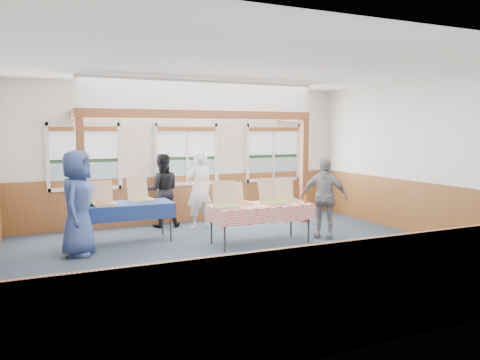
% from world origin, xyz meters
% --- Properties ---
extents(floor, '(8.00, 8.00, 0.00)m').
position_xyz_m(floor, '(0.00, 0.00, 0.00)').
color(floor, '#252F3D').
rests_on(floor, ground).
extents(ceiling, '(8.00, 8.00, 0.00)m').
position_xyz_m(ceiling, '(0.00, 0.00, 3.20)').
color(ceiling, white).
rests_on(ceiling, wall_back).
extents(wall_back, '(8.00, 0.00, 8.00)m').
position_xyz_m(wall_back, '(0.00, 3.50, 1.60)').
color(wall_back, silver).
rests_on(wall_back, floor).
extents(wall_front, '(8.00, 0.00, 8.00)m').
position_xyz_m(wall_front, '(0.00, -3.50, 1.60)').
color(wall_front, silver).
rests_on(wall_front, floor).
extents(wall_right, '(0.00, 8.00, 8.00)m').
position_xyz_m(wall_right, '(4.00, 0.00, 1.60)').
color(wall_right, silver).
rests_on(wall_right, floor).
extents(wainscot_back, '(7.98, 0.05, 1.10)m').
position_xyz_m(wainscot_back, '(0.00, 3.48, 0.55)').
color(wainscot_back, brown).
rests_on(wainscot_back, floor).
extents(wainscot_front, '(7.98, 0.05, 1.10)m').
position_xyz_m(wainscot_front, '(0.00, -3.48, 0.55)').
color(wainscot_front, brown).
rests_on(wainscot_front, floor).
extents(wainscot_right, '(0.05, 6.98, 1.10)m').
position_xyz_m(wainscot_right, '(3.98, 0.00, 0.55)').
color(wainscot_right, brown).
rests_on(wainscot_right, floor).
extents(window_left, '(1.56, 0.10, 1.46)m').
position_xyz_m(window_left, '(-2.30, 3.46, 1.68)').
color(window_left, silver).
rests_on(window_left, wall_back).
extents(window_mid, '(1.56, 0.10, 1.46)m').
position_xyz_m(window_mid, '(0.00, 3.46, 1.68)').
color(window_mid, silver).
rests_on(window_mid, wall_back).
extents(window_right, '(1.56, 0.10, 1.46)m').
position_xyz_m(window_right, '(2.30, 3.46, 1.68)').
color(window_right, silver).
rests_on(window_right, wall_back).
extents(post_left, '(0.15, 0.15, 2.40)m').
position_xyz_m(post_left, '(-2.50, 2.30, 1.20)').
color(post_left, '#622F15').
rests_on(post_left, floor).
extents(post_right, '(0.15, 0.15, 2.40)m').
position_xyz_m(post_right, '(2.50, 2.30, 1.20)').
color(post_right, '#622F15').
rests_on(post_right, floor).
extents(cross_beam, '(5.15, 0.18, 0.18)m').
position_xyz_m(cross_beam, '(0.00, 2.30, 2.49)').
color(cross_beam, '#622F15').
rests_on(cross_beam, post_left).
extents(table_left, '(1.92, 1.12, 0.76)m').
position_xyz_m(table_left, '(-1.73, 2.01, 0.70)').
color(table_left, '#2F2F2F').
rests_on(table_left, floor).
extents(table_right, '(1.96, 0.92, 0.76)m').
position_xyz_m(table_right, '(0.60, 0.80, 0.70)').
color(table_right, '#2F2F2F').
rests_on(table_right, floor).
extents(pizza_box_a, '(0.44, 0.53, 0.45)m').
position_xyz_m(pizza_box_a, '(-2.14, 1.90, 0.82)').
color(pizza_box_a, tan).
rests_on(pizza_box_a, table_left).
extents(pizza_box_b, '(0.47, 0.56, 0.46)m').
position_xyz_m(pizza_box_b, '(-1.39, 2.17, 0.83)').
color(pizza_box_b, tan).
rests_on(pizza_box_b, table_left).
extents(pizza_box_c, '(0.52, 0.60, 0.47)m').
position_xyz_m(pizza_box_c, '(-0.15, 0.70, 0.83)').
color(pizza_box_c, tan).
rests_on(pizza_box_c, table_right).
extents(pizza_box_d, '(0.42, 0.49, 0.40)m').
position_xyz_m(pizza_box_d, '(0.24, 0.99, 0.82)').
color(pizza_box_d, tan).
rests_on(pizza_box_d, table_right).
extents(pizza_box_e, '(0.47, 0.55, 0.45)m').
position_xyz_m(pizza_box_e, '(0.84, 0.72, 0.83)').
color(pizza_box_e, tan).
rests_on(pizza_box_e, table_right).
extents(pizza_box_f, '(0.47, 0.54, 0.42)m').
position_xyz_m(pizza_box_f, '(1.25, 0.94, 0.82)').
color(pizza_box_f, tan).
rests_on(pizza_box_f, table_right).
extents(veggie_tray, '(0.37, 0.37, 0.09)m').
position_xyz_m(veggie_tray, '(-2.48, 2.01, 0.79)').
color(veggie_tray, black).
rests_on(veggie_tray, table_left).
extents(drink_glass, '(0.07, 0.07, 0.15)m').
position_xyz_m(drink_glass, '(1.45, 0.55, 0.83)').
color(drink_glass, '#9A5519').
rests_on(drink_glass, table_right).
extents(woman_white, '(0.70, 0.53, 1.72)m').
position_xyz_m(woman_white, '(-0.01, 2.58, 0.86)').
color(woman_white, silver).
rests_on(woman_white, floor).
extents(woman_black, '(0.89, 0.75, 1.65)m').
position_xyz_m(woman_black, '(-0.71, 3.10, 0.82)').
color(woman_black, black).
rests_on(woman_black, floor).
extents(man_blue, '(0.88, 1.05, 1.83)m').
position_xyz_m(man_blue, '(-2.66, 1.32, 0.91)').
color(man_blue, navy).
rests_on(man_blue, floor).
extents(person_grey, '(0.95, 0.95, 1.62)m').
position_xyz_m(person_grey, '(2.01, 0.76, 0.81)').
color(person_grey, gray).
rests_on(person_grey, floor).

